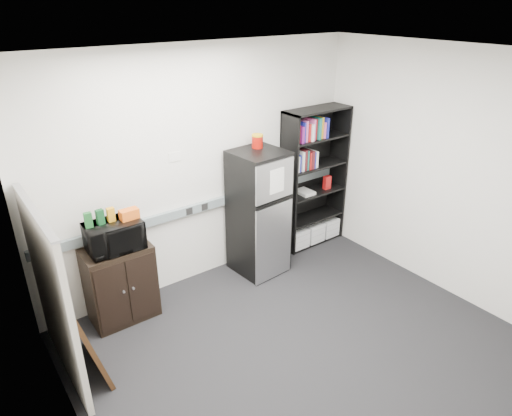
# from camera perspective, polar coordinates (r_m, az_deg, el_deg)

# --- Properties ---
(floor) EXTENTS (4.00, 4.00, 0.00)m
(floor) POSITION_cam_1_polar(r_m,az_deg,el_deg) (4.64, 5.85, -17.10)
(floor) COLOR black
(floor) RESTS_ON ground
(wall_back) EXTENTS (4.00, 0.02, 2.70)m
(wall_back) POSITION_cam_1_polar(r_m,az_deg,el_deg) (5.18, -6.51, 5.02)
(wall_back) COLOR silver
(wall_back) RESTS_ON floor
(wall_right) EXTENTS (0.02, 3.50, 2.70)m
(wall_right) POSITION_cam_1_polar(r_m,az_deg,el_deg) (5.35, 22.74, 3.84)
(wall_right) COLOR silver
(wall_right) RESTS_ON floor
(wall_left) EXTENTS (0.02, 3.50, 2.70)m
(wall_left) POSITION_cam_1_polar(r_m,az_deg,el_deg) (3.07, -22.69, -12.02)
(wall_left) COLOR silver
(wall_left) RESTS_ON floor
(ceiling) EXTENTS (4.00, 3.50, 0.02)m
(ceiling) POSITION_cam_1_polar(r_m,az_deg,el_deg) (3.48, 7.86, 18.14)
(ceiling) COLOR white
(ceiling) RESTS_ON wall_back
(electrical_raceway) EXTENTS (3.92, 0.05, 0.10)m
(electrical_raceway) POSITION_cam_1_polar(r_m,az_deg,el_deg) (5.32, -6.12, 0.37)
(electrical_raceway) COLOR slate
(electrical_raceway) RESTS_ON wall_back
(wall_note) EXTENTS (0.14, 0.00, 0.10)m
(wall_note) POSITION_cam_1_polar(r_m,az_deg,el_deg) (4.95, -10.10, 6.32)
(wall_note) COLOR white
(wall_note) RESTS_ON wall_back
(bookshelf) EXTENTS (0.90, 0.34, 1.85)m
(bookshelf) POSITION_cam_1_polar(r_m,az_deg,el_deg) (6.05, 7.18, 3.55)
(bookshelf) COLOR black
(bookshelf) RESTS_ON floor
(cubicle_partition) EXTENTS (0.06, 1.30, 1.62)m
(cubicle_partition) POSITION_cam_1_polar(r_m,az_deg,el_deg) (4.27, -24.11, -9.93)
(cubicle_partition) COLOR #A6A093
(cubicle_partition) RESTS_ON floor
(cabinet) EXTENTS (0.66, 0.44, 0.83)m
(cabinet) POSITION_cam_1_polar(r_m,az_deg,el_deg) (4.96, -16.55, -9.01)
(cabinet) COLOR black
(cabinet) RESTS_ON floor
(microwave) EXTENTS (0.53, 0.36, 0.29)m
(microwave) POSITION_cam_1_polar(r_m,az_deg,el_deg) (4.67, -17.31, -3.37)
(microwave) COLOR black
(microwave) RESTS_ON cabinet
(snack_box_a) EXTENTS (0.07, 0.06, 0.15)m
(snack_box_a) POSITION_cam_1_polar(r_m,az_deg,el_deg) (4.55, -20.23, -1.43)
(snack_box_a) COLOR #175121
(snack_box_a) RESTS_ON microwave
(snack_box_b) EXTENTS (0.08, 0.06, 0.15)m
(snack_box_b) POSITION_cam_1_polar(r_m,az_deg,el_deg) (4.58, -18.91, -1.07)
(snack_box_b) COLOR #0D3C1A
(snack_box_b) RESTS_ON microwave
(snack_box_c) EXTENTS (0.07, 0.05, 0.14)m
(snack_box_c) POSITION_cam_1_polar(r_m,az_deg,el_deg) (4.61, -17.69, -0.80)
(snack_box_c) COLOR orange
(snack_box_c) RESTS_ON microwave
(snack_bag) EXTENTS (0.18, 0.11, 0.10)m
(snack_bag) POSITION_cam_1_polar(r_m,az_deg,el_deg) (4.62, -15.57, -0.73)
(snack_bag) COLOR #DC5A16
(snack_bag) RESTS_ON microwave
(refrigerator) EXTENTS (0.61, 0.64, 1.52)m
(refrigerator) POSITION_cam_1_polar(r_m,az_deg,el_deg) (5.42, 0.38, -0.64)
(refrigerator) COLOR black
(refrigerator) RESTS_ON floor
(coffee_can) EXTENTS (0.13, 0.13, 0.18)m
(coffee_can) POSITION_cam_1_polar(r_m,az_deg,el_deg) (5.25, 0.17, 8.48)
(coffee_can) COLOR #9A0F07
(coffee_can) RESTS_ON refrigerator
(framed_poster) EXTENTS (0.26, 0.73, 0.92)m
(framed_poster) POSITION_cam_1_polar(r_m,az_deg,el_deg) (4.38, -21.18, -13.99)
(framed_poster) COLOR black
(framed_poster) RESTS_ON floor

